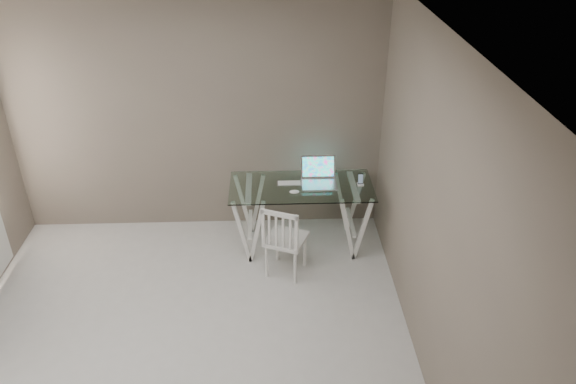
# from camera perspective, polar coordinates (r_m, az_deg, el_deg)

# --- Properties ---
(room) EXTENTS (4.50, 4.52, 2.71)m
(room) POSITION_cam_1_polar(r_m,az_deg,el_deg) (3.97, -13.91, 0.28)
(room) COLOR #B9B6B1
(room) RESTS_ON ground
(desk) EXTENTS (1.50, 0.70, 0.75)m
(desk) POSITION_cam_1_polar(r_m,az_deg,el_deg) (6.06, 1.31, -2.37)
(desk) COLOR silver
(desk) RESTS_ON ground
(chair) EXTENTS (0.49, 0.49, 0.82)m
(chair) POSITION_cam_1_polar(r_m,az_deg,el_deg) (5.57, -0.44, -4.74)
(chair) COLOR silver
(chair) RESTS_ON ground
(laptop) EXTENTS (0.37, 0.35, 0.25)m
(laptop) POSITION_cam_1_polar(r_m,az_deg,el_deg) (5.93, 3.14, 1.53)
(laptop) COLOR silver
(laptop) RESTS_ON desk
(keyboard) EXTENTS (0.26, 0.11, 0.01)m
(keyboard) POSITION_cam_1_polar(r_m,az_deg,el_deg) (5.92, 0.12, 0.91)
(keyboard) COLOR silver
(keyboard) RESTS_ON desk
(mouse) EXTENTS (0.10, 0.06, 0.03)m
(mouse) POSITION_cam_1_polar(r_m,az_deg,el_deg) (5.73, 0.65, 0.02)
(mouse) COLOR white
(mouse) RESTS_ON desk
(phone_dock) EXTENTS (0.07, 0.07, 0.13)m
(phone_dock) POSITION_cam_1_polar(r_m,az_deg,el_deg) (5.92, 7.37, 1.03)
(phone_dock) COLOR white
(phone_dock) RESTS_ON desk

